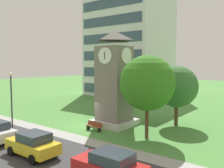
{
  "coord_description": "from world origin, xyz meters",
  "views": [
    {
      "loc": [
        17.32,
        -17.69,
        6.49
      ],
      "look_at": [
        1.07,
        3.36,
        4.23
      ],
      "focal_mm": 38.92,
      "sensor_mm": 36.0,
      "label": 1
    }
  ],
  "objects": [
    {
      "name": "clock_tower",
      "position": [
        2.15,
        2.35,
        4.38
      ],
      "size": [
        3.96,
        3.96,
        9.84
      ],
      "color": "slate",
      "rests_on": "ground"
    },
    {
      "name": "park_bench",
      "position": [
        1.87,
        -0.51,
        0.46
      ],
      "size": [
        1.81,
        0.51,
        0.88
      ],
      "color": "brown",
      "rests_on": "ground"
    },
    {
      "name": "kerb_strip",
      "position": [
        0.0,
        -3.26,
        0.0
      ],
      "size": [
        120.0,
        1.6,
        0.01
      ],
      "primitive_type": "cube",
      "color": "#9E9E99",
      "rests_on": "ground"
    },
    {
      "name": "tree_streetside",
      "position": [
        7.35,
        6.22,
        4.1
      ],
      "size": [
        4.33,
        4.33,
        6.27
      ],
      "color": "#513823",
      "rests_on": "ground"
    },
    {
      "name": "tree_near_tower",
      "position": [
        -1.11,
        6.14,
        4.03
      ],
      "size": [
        2.86,
        2.86,
        5.51
      ],
      "color": "#513823",
      "rests_on": "ground"
    },
    {
      "name": "tree_by_building",
      "position": [
        7.08,
        0.53,
        4.82
      ],
      "size": [
        4.77,
        4.77,
        7.21
      ],
      "color": "#513823",
      "rests_on": "ground"
    },
    {
      "name": "parked_car_red",
      "position": [
        9.36,
        -7.55,
        0.86
      ],
      "size": [
        4.26,
        2.01,
        1.69
      ],
      "color": "red",
      "rests_on": "ground"
    },
    {
      "name": "office_building",
      "position": [
        -10.88,
        24.88,
        11.2
      ],
      "size": [
        14.79,
        13.22,
        22.4
      ],
      "color": "silver",
      "rests_on": "ground"
    },
    {
      "name": "ground_plane",
      "position": [
        0.0,
        0.0,
        0.0
      ],
      "size": [
        160.0,
        160.0,
        0.0
      ],
      "primitive_type": "plane",
      "color": "#4C893D"
    },
    {
      "name": "street_lamp",
      "position": [
        -5.32,
        -4.83,
        3.49
      ],
      "size": [
        0.36,
        0.36,
        5.6
      ],
      "color": "#333338",
      "rests_on": "ground"
    },
    {
      "name": "parked_car_yellow",
      "position": [
        2.82,
        -7.97,
        0.86
      ],
      "size": [
        4.13,
        2.05,
        1.69
      ],
      "color": "gold",
      "rests_on": "ground"
    },
    {
      "name": "street_asphalt",
      "position": [
        0.0,
        -7.66,
        0.0
      ],
      "size": [
        120.0,
        7.2,
        0.01
      ],
      "primitive_type": "cube",
      "color": "#38383A",
      "rests_on": "ground"
    }
  ]
}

